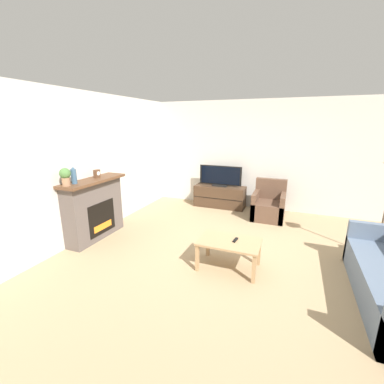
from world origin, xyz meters
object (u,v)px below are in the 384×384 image
(tv_stand, at_px, (220,196))
(coffee_table, at_px, (229,244))
(armchair, at_px, (269,206))
(mantel_vase_left, at_px, (74,176))
(fireplace, at_px, (94,208))
(remote, at_px, (235,240))
(mantel_clock, at_px, (97,174))
(potted_plant, at_px, (65,176))
(tv, at_px, (220,177))

(tv_stand, relative_size, coffee_table, 1.44)
(armchair, relative_size, coffee_table, 0.97)
(mantel_vase_left, height_order, tv_stand, mantel_vase_left)
(fireplace, bearing_deg, remote, -1.73)
(mantel_clock, height_order, potted_plant, potted_plant)
(potted_plant, bearing_deg, coffee_table, 9.81)
(fireplace, xyz_separation_m, remote, (2.71, -0.08, -0.13))
(tv, xyz_separation_m, remote, (1.04, -2.80, -0.35))
(mantel_vase_left, xyz_separation_m, potted_plant, (0.00, -0.17, 0.04))
(tv_stand, bearing_deg, potted_plant, -116.66)
(tv_stand, distance_m, coffee_table, 3.00)
(mantel_vase_left, relative_size, armchair, 0.32)
(fireplace, bearing_deg, armchair, 38.05)
(potted_plant, xyz_separation_m, armchair, (2.94, 2.88, -1.03))
(tv_stand, xyz_separation_m, coffee_table, (0.95, -2.84, 0.11))
(mantel_clock, bearing_deg, fireplace, -97.45)
(tv, height_order, armchair, tv)
(remote, bearing_deg, tv_stand, 116.10)
(mantel_clock, height_order, coffee_table, mantel_clock)
(fireplace, distance_m, tv, 3.20)
(tv, distance_m, coffee_table, 3.03)
(potted_plant, bearing_deg, tv, 63.32)
(potted_plant, bearing_deg, fireplace, 91.69)
(tv, relative_size, remote, 7.17)
(fireplace, bearing_deg, coffee_table, -2.63)
(mantel_clock, xyz_separation_m, armchair, (2.94, 2.18, -0.94))
(potted_plant, relative_size, remote, 1.91)
(mantel_clock, relative_size, tv_stand, 0.11)
(tv, bearing_deg, tv_stand, 90.00)
(coffee_table, bearing_deg, tv, 108.53)
(coffee_table, relative_size, remote, 5.90)
(fireplace, relative_size, mantel_vase_left, 4.81)
(armchair, distance_m, coffee_table, 2.46)
(mantel_clock, distance_m, armchair, 3.77)
(fireplace, height_order, mantel_vase_left, mantel_vase_left)
(mantel_vase_left, relative_size, tv, 0.25)
(mantel_vase_left, distance_m, remote, 2.83)
(tv, bearing_deg, potted_plant, -116.68)
(armchair, bearing_deg, tv_stand, 162.21)
(tv_stand, distance_m, remote, 3.00)
(fireplace, height_order, tv, fireplace)
(mantel_vase_left, xyz_separation_m, tv_stand, (1.65, 3.13, -1.00))
(mantel_vase_left, distance_m, armchair, 4.12)
(tv_stand, height_order, remote, tv_stand)
(mantel_clock, relative_size, armchair, 0.17)
(coffee_table, distance_m, remote, 0.12)
(mantel_vase_left, distance_m, coffee_table, 2.77)
(fireplace, xyz_separation_m, coffee_table, (2.62, -0.12, -0.20))
(fireplace, relative_size, potted_plant, 4.58)
(mantel_vase_left, bearing_deg, mantel_clock, 89.92)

